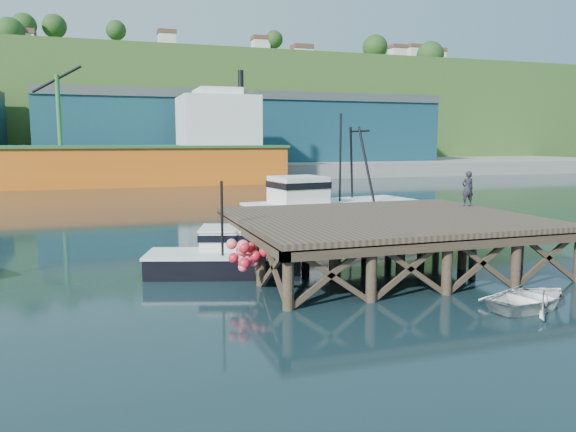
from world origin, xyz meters
name	(u,v)px	position (x,y,z in m)	size (l,w,h in m)	color
ground	(255,275)	(0.00, 0.00, 0.00)	(300.00, 300.00, 0.00)	black
wharf	(385,221)	(5.50, -0.19, 1.94)	(12.00, 10.00, 2.62)	brown
far_quay	(140,168)	(0.00, 70.00, 1.00)	(160.00, 40.00, 2.00)	gray
warehouse_mid	(141,132)	(0.00, 65.00, 6.50)	(28.00, 16.00, 9.00)	#173F4D
warehouse_right	(330,132)	(30.00, 65.00, 6.50)	(30.00, 16.00, 9.00)	#173F4D
cargo_ship	(76,157)	(-8.46, 48.00, 3.31)	(55.50, 10.00, 13.75)	orange
hillside	(129,112)	(0.00, 100.00, 11.00)	(220.00, 50.00, 22.00)	#2D511E
boat_black	(225,256)	(-1.05, 0.73, 0.69)	(6.42, 5.32, 3.73)	black
trawler	(329,207)	(6.80, 9.05, 1.39)	(10.52, 5.05, 6.76)	beige
dinghy	(531,298)	(7.10, -6.90, 0.34)	(2.32, 3.25, 0.67)	silver
dockworker	(468,189)	(10.90, 1.78, 2.96)	(0.61, 0.40, 1.67)	black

